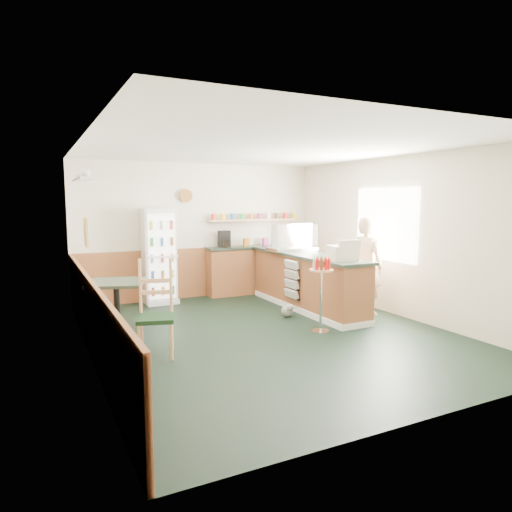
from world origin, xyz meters
TOP-DOWN VIEW (x-y plane):
  - ground at (0.00, 0.00)m, footprint 6.00×6.00m
  - room_envelope at (-0.23, 0.73)m, footprint 5.04×6.02m
  - service_counter at (1.35, 1.07)m, footprint 0.68×3.01m
  - back_counter at (1.19, 2.80)m, footprint 2.24×0.42m
  - drinks_fridge at (-0.91, 2.74)m, footprint 0.60×0.52m
  - display_case at (1.35, 1.61)m, footprint 0.88×0.46m
  - cash_register at (1.35, 0.05)m, footprint 0.49×0.50m
  - shopkeeper at (2.05, 0.29)m, footprint 0.56×0.66m
  - condiment_stand at (0.73, -0.27)m, footprint 0.36×0.36m
  - newspaper_rack at (0.99, 1.01)m, footprint 0.09×0.42m
  - cafe_table at (-2.05, 0.73)m, footprint 0.95×0.95m
  - cafe_chair at (-1.74, -0.13)m, footprint 0.57×0.57m
  - dog_doorstop at (0.73, 0.71)m, footprint 0.20×0.26m

SIDE VIEW (x-z plane):
  - ground at x=0.00m, z-range 0.00..0.00m
  - dog_doorstop at x=0.73m, z-range -0.01..0.23m
  - service_counter at x=1.35m, z-range -0.04..0.97m
  - back_counter at x=1.19m, z-range -0.29..1.40m
  - newspaper_rack at x=0.99m, z-range 0.23..0.91m
  - cafe_table at x=-2.05m, z-range 0.17..1.00m
  - cafe_chair at x=-1.74m, z-range 0.03..1.25m
  - condiment_stand at x=0.73m, z-range 0.21..1.32m
  - shopkeeper at x=2.05m, z-range 0.00..1.69m
  - drinks_fridge at x=-0.91m, z-range 0.00..1.82m
  - cash_register at x=1.35m, z-range 1.01..1.24m
  - display_case at x=1.35m, z-range 1.01..1.51m
  - room_envelope at x=-0.23m, z-range 0.16..2.88m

